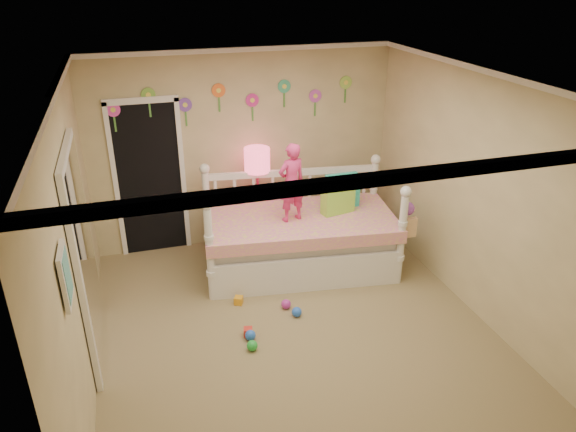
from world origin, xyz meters
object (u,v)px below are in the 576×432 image
object	(u,v)px
daybed	(299,221)
nightstand	(259,223)
table_lamp	(257,166)
child	(292,183)

from	to	relation	value
daybed	nightstand	world-z (taller)	daybed
table_lamp	nightstand	bearing A→B (deg)	86.42
child	nightstand	bearing A→B (deg)	-89.71
child	table_lamp	bearing A→B (deg)	-89.71
daybed	table_lamp	bearing A→B (deg)	123.29
nightstand	table_lamp	distance (m)	0.81
daybed	child	xyz separation A→B (m)	(-0.13, -0.07, 0.55)
nightstand	table_lamp	xyz separation A→B (m)	(-0.00, -0.00, 0.81)
table_lamp	daybed	bearing A→B (deg)	-64.43
daybed	child	world-z (taller)	child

